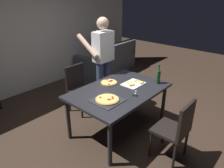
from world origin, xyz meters
The scene contains 12 objects.
ground_plane centered at (0.00, 0.00, 0.00)m, with size 12.00×12.00×0.00m, color #38281E.
back_wall centered at (0.00, 2.60, 1.40)m, with size 6.40×0.10×2.80m, color silver.
dining_table centered at (0.00, 0.00, 0.68)m, with size 1.55×1.02×0.75m.
chair_near_camera centered at (0.00, -1.00, 0.51)m, with size 0.42×0.42×0.90m.
chair_far_side centered at (0.00, 1.00, 0.51)m, with size 0.42×0.42×0.90m.
couch centered at (1.90, 1.99, 0.30)m, with size 1.74×0.93×0.85m.
person_serving_pizza centered at (0.45, 0.78, 1.00)m, with size 0.55×0.54×1.75m.
pepperoni_pizza_on_tray centered at (-0.39, -0.11, 0.77)m, with size 0.39×0.39×0.04m.
pizza_slices_on_towel centered at (0.32, -0.05, 0.76)m, with size 0.36×0.28×0.03m.
wine_bottle centered at (0.61, -0.32, 0.87)m, with size 0.07×0.07×0.32m.
kitchen_scissors centered at (0.02, -0.29, 0.76)m, with size 0.19×0.14×0.01m.
second_pizza_plain centered at (0.08, 0.29, 0.76)m, with size 0.28×0.28×0.03m.
Camera 1 is at (-2.27, -1.86, 2.17)m, focal length 33.37 mm.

